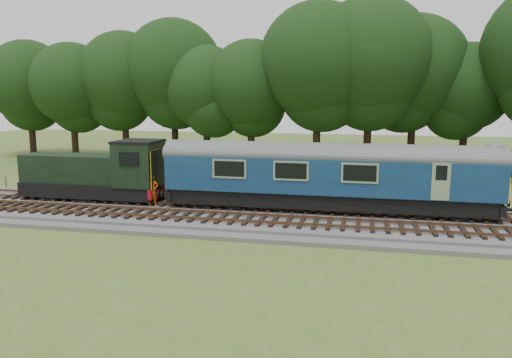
# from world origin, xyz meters

# --- Properties ---
(ground) EXTENTS (120.00, 120.00, 0.00)m
(ground) POSITION_xyz_m (0.00, 0.00, 0.00)
(ground) COLOR #4F6424
(ground) RESTS_ON ground
(ballast) EXTENTS (70.00, 7.00, 0.35)m
(ballast) POSITION_xyz_m (0.00, 0.00, 0.17)
(ballast) COLOR #4C4C4F
(ballast) RESTS_ON ground
(track_north) EXTENTS (67.20, 2.40, 0.21)m
(track_north) POSITION_xyz_m (0.00, 1.40, 0.42)
(track_north) COLOR black
(track_north) RESTS_ON ballast
(track_south) EXTENTS (67.20, 2.40, 0.21)m
(track_south) POSITION_xyz_m (0.00, -1.60, 0.42)
(track_south) COLOR black
(track_south) RESTS_ON ballast
(fence) EXTENTS (64.00, 0.12, 1.00)m
(fence) POSITION_xyz_m (0.00, 4.50, 0.00)
(fence) COLOR #6B6054
(fence) RESTS_ON ground
(tree_line) EXTENTS (70.00, 8.00, 18.00)m
(tree_line) POSITION_xyz_m (0.00, 22.00, 0.00)
(tree_line) COLOR black
(tree_line) RESTS_ON ground
(dmu_railcar) EXTENTS (18.05, 2.86, 3.88)m
(dmu_railcar) POSITION_xyz_m (3.09, 1.40, 2.61)
(dmu_railcar) COLOR black
(dmu_railcar) RESTS_ON ground
(shunter_loco) EXTENTS (8.91, 2.60, 3.38)m
(shunter_loco) POSITION_xyz_m (-10.84, 1.40, 1.97)
(shunter_loco) COLOR black
(shunter_loco) RESTS_ON ground
(worker) EXTENTS (0.80, 0.78, 1.85)m
(worker) POSITION_xyz_m (-6.86, 0.39, 1.28)
(worker) COLOR #FF5A0D
(worker) RESTS_ON ballast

